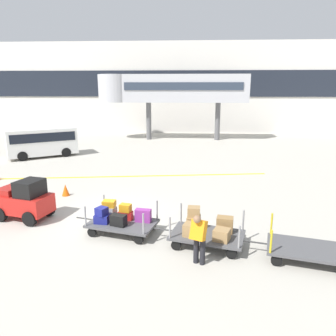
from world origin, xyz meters
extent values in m
plane|color=#B2ADA0|center=(0.00, 0.00, 0.00)|extent=(120.00, 120.00, 0.00)
cube|color=yellow|center=(-0.02, 6.08, 0.00)|extent=(15.55, 2.25, 0.01)
cube|color=silver|center=(0.00, 26.00, 4.96)|extent=(51.31, 2.40, 9.92)
cube|color=#1E232D|center=(0.00, 24.75, 5.46)|extent=(48.75, 0.12, 2.80)
cube|color=#B7B7BC|center=(2.71, 20.00, 4.94)|extent=(12.25, 2.20, 2.60)
cylinder|color=#B7B7BC|center=(-4.01, 20.00, 4.94)|extent=(3.00, 3.00, 2.60)
cube|color=#2D3847|center=(2.71, 18.86, 5.14)|extent=(11.02, 0.08, 0.70)
cylinder|color=#59595B|center=(-0.66, 20.00, 1.82)|extent=(0.50, 0.50, 3.64)
cylinder|color=#59595B|center=(6.08, 20.00, 1.82)|extent=(0.50, 0.50, 3.64)
cube|color=red|center=(-3.22, -0.29, 0.63)|extent=(2.31, 1.60, 0.70)
cube|color=black|center=(-2.87, -0.38, 1.28)|extent=(1.03, 1.16, 0.60)
cube|color=#A51B16|center=(-3.78, -0.14, 1.10)|extent=(0.92, 1.08, 0.24)
cylinder|color=black|center=(-3.75, 0.39, 0.28)|extent=(0.59, 0.32, 0.56)
cylinder|color=black|center=(-4.02, -0.62, 0.28)|extent=(0.59, 0.32, 0.56)
cylinder|color=black|center=(-2.43, 0.04, 0.28)|extent=(0.59, 0.32, 0.56)
cylinder|color=black|center=(-2.70, -0.97, 0.28)|extent=(0.59, 0.32, 0.56)
cube|color=#4C4C4F|center=(0.83, -1.36, 0.36)|extent=(2.58, 1.94, 0.08)
cylinder|color=gray|center=(-0.02, -0.47, 0.75)|extent=(0.06, 0.06, 0.70)
cylinder|color=gray|center=(-0.35, -1.72, 0.75)|extent=(0.06, 0.06, 0.70)
cylinder|color=gray|center=(2.02, -1.01, 0.75)|extent=(0.06, 0.06, 0.70)
cylinder|color=gray|center=(1.69, -2.26, 0.75)|extent=(0.06, 0.06, 0.70)
cylinder|color=black|center=(0.15, -0.57, 0.16)|extent=(0.33, 0.18, 0.32)
cylinder|color=black|center=(-0.15, -1.72, 0.16)|extent=(0.33, 0.18, 0.32)
cylinder|color=black|center=(1.82, -1.01, 0.16)|extent=(0.33, 0.18, 0.32)
cylinder|color=black|center=(1.52, -2.16, 0.16)|extent=(0.33, 0.18, 0.32)
cylinder|color=#333333|center=(-0.62, -0.98, 0.34)|extent=(0.69, 0.23, 0.05)
cube|color=#99999E|center=(0.28, -0.90, 0.59)|extent=(0.57, 0.46, 0.39)
cube|color=navy|center=(0.14, -1.46, 0.55)|extent=(0.53, 0.40, 0.29)
cube|color=red|center=(0.90, -1.10, 0.55)|extent=(0.54, 0.35, 0.30)
cube|color=black|center=(0.76, -1.64, 0.59)|extent=(0.59, 0.46, 0.38)
cube|color=#8C338C|center=(1.55, -1.26, 0.63)|extent=(0.59, 0.34, 0.45)
cube|color=orange|center=(0.28, -0.90, 0.91)|extent=(0.47, 0.37, 0.23)
cube|color=navy|center=(0.14, -1.46, 0.83)|extent=(0.47, 0.47, 0.27)
cube|color=orange|center=(0.90, -1.10, 0.83)|extent=(0.44, 0.37, 0.27)
cube|color=#4C4C4F|center=(3.73, -2.13, 0.36)|extent=(2.58, 1.94, 0.08)
cylinder|color=gray|center=(2.88, -1.24, 0.75)|extent=(0.06, 0.06, 0.70)
cylinder|color=gray|center=(2.55, -2.48, 0.75)|extent=(0.06, 0.06, 0.70)
cylinder|color=gray|center=(4.92, -1.78, 0.75)|extent=(0.06, 0.06, 0.70)
cylinder|color=gray|center=(4.59, -3.03, 0.75)|extent=(0.06, 0.06, 0.70)
cylinder|color=black|center=(3.05, -1.34, 0.16)|extent=(0.33, 0.18, 0.32)
cylinder|color=black|center=(2.75, -2.49, 0.16)|extent=(0.33, 0.18, 0.32)
cylinder|color=black|center=(4.72, -1.78, 0.16)|extent=(0.33, 0.18, 0.32)
cylinder|color=black|center=(4.42, -2.93, 0.16)|extent=(0.33, 0.18, 0.32)
cylinder|color=#333333|center=(2.28, -1.75, 0.34)|extent=(0.69, 0.23, 0.05)
cube|color=#9E7A4C|center=(3.30, -1.73, 0.62)|extent=(0.49, 0.56, 0.43)
cube|color=#9E7A4C|center=(3.20, -2.28, 0.60)|extent=(0.54, 0.54, 0.40)
cube|color=olive|center=(4.31, -1.92, 0.65)|extent=(0.58, 0.46, 0.50)
cube|color=#9E7A4C|center=(4.15, -2.54, 0.58)|extent=(0.60, 0.59, 0.36)
cube|color=#9E7A4C|center=(3.30, -1.73, 0.99)|extent=(0.42, 0.37, 0.32)
cube|color=#4C4C4F|center=(6.63, -2.90, 0.36)|extent=(2.58, 1.94, 0.08)
cylinder|color=gold|center=(5.78, -2.01, 0.75)|extent=(0.06, 0.06, 0.70)
cylinder|color=gold|center=(5.45, -3.25, 0.75)|extent=(0.06, 0.06, 0.70)
cylinder|color=black|center=(5.95, -2.11, 0.16)|extent=(0.33, 0.18, 0.32)
cylinder|color=black|center=(5.65, -3.26, 0.16)|extent=(0.33, 0.18, 0.32)
cylinder|color=black|center=(7.62, -2.55, 0.16)|extent=(0.33, 0.18, 0.32)
cylinder|color=#333333|center=(5.18, -2.52, 0.34)|extent=(0.69, 0.23, 0.05)
cylinder|color=black|center=(3.35, -3.20, 0.41)|extent=(0.16, 0.16, 0.82)
cylinder|color=black|center=(3.53, -3.29, 0.41)|extent=(0.16, 0.16, 0.82)
cube|color=orange|center=(3.40, -3.33, 1.09)|extent=(0.54, 0.55, 0.61)
sphere|color=#8C6647|center=(3.34, -3.44, 1.45)|extent=(0.22, 0.22, 0.22)
cube|color=white|center=(-7.58, 11.20, 1.15)|extent=(5.07, 4.17, 1.90)
cube|color=black|center=(-7.58, 11.20, 1.55)|extent=(4.77, 4.00, 0.64)
cylinder|color=black|center=(-8.37, 9.66, 0.34)|extent=(0.70, 0.57, 0.68)
cylinder|color=black|center=(-5.86, 11.25, 0.34)|extent=(0.70, 0.57, 0.68)
cone|color=#EA590F|center=(-2.64, 2.50, 0.28)|extent=(0.36, 0.36, 0.55)
camera|label=1|loc=(3.00, -11.67, 4.94)|focal=34.33mm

